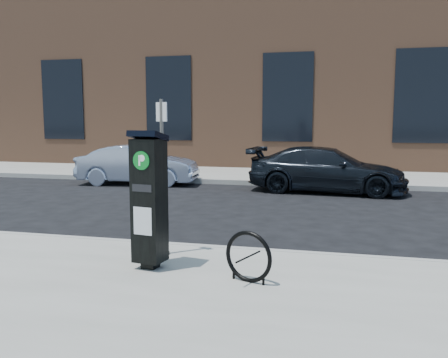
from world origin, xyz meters
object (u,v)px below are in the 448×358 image
(parking_kiosk, at_px, (149,198))
(bike_rack, at_px, (248,257))
(car_silver, at_px, (138,165))
(sign_pole, at_px, (163,179))
(car_dark, at_px, (327,170))

(parking_kiosk, distance_m, bike_rack, 1.55)
(bike_rack, xyz_separation_m, car_silver, (-5.40, 8.88, 0.18))
(sign_pole, height_order, car_dark, sign_pole)
(sign_pole, xyz_separation_m, car_dark, (2.17, 7.75, -0.62))
(parking_kiosk, height_order, car_silver, parking_kiosk)
(car_dark, bearing_deg, bike_rack, 179.79)
(bike_rack, bearing_deg, car_dark, 105.00)
(parking_kiosk, distance_m, sign_pole, 0.69)
(parking_kiosk, bearing_deg, car_silver, 123.93)
(parking_kiosk, relative_size, sign_pole, 0.81)
(bike_rack, distance_m, car_silver, 10.39)
(sign_pole, distance_m, bike_rack, 1.90)
(sign_pole, relative_size, car_silver, 0.59)
(bike_rack, bearing_deg, sign_pole, 168.12)
(sign_pole, height_order, bike_rack, sign_pole)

